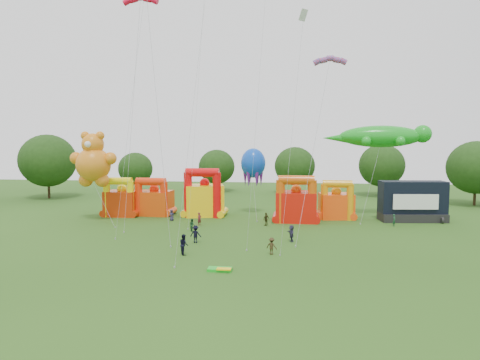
# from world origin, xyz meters

# --- Properties ---
(ground) EXTENTS (160.00, 160.00, 0.00)m
(ground) POSITION_xyz_m (0.00, 0.00, 0.00)
(ground) COLOR #264C15
(ground) RESTS_ON ground
(tree_ring) EXTENTS (125.56, 127.68, 12.07)m
(tree_ring) POSITION_xyz_m (-1.20, 0.62, 6.26)
(tree_ring) COLOR #352314
(tree_ring) RESTS_ON ground
(bouncy_castle_0) EXTENTS (4.47, 3.60, 5.68)m
(bouncy_castle_0) POSITION_xyz_m (-16.79, 27.07, 2.18)
(bouncy_castle_0) COLOR #BE2B08
(bouncy_castle_0) RESTS_ON ground
(bouncy_castle_1) EXTENTS (5.09, 4.20, 5.57)m
(bouncy_castle_1) POSITION_xyz_m (-12.40, 28.38, 2.13)
(bouncy_castle_1) COLOR #DD420C
(bouncy_castle_1) RESTS_ON ground
(bouncy_castle_2) EXTENTS (6.21, 5.45, 6.99)m
(bouncy_castle_2) POSITION_xyz_m (-4.95, 28.56, 2.65)
(bouncy_castle_2) COLOR yellow
(bouncy_castle_2) RESTS_ON ground
(bouncy_castle_3) EXTENTS (5.32, 4.28, 6.32)m
(bouncy_castle_3) POSITION_xyz_m (8.16, 25.76, 2.40)
(bouncy_castle_3) COLOR red
(bouncy_castle_3) RESTS_ON ground
(bouncy_castle_4) EXTENTS (4.88, 4.13, 5.48)m
(bouncy_castle_4) POSITION_xyz_m (13.75, 28.66, 2.10)
(bouncy_castle_4) COLOR #FF4B0D
(bouncy_castle_4) RESTS_ON ground
(stage_trailer) EXTENTS (8.89, 4.09, 5.45)m
(stage_trailer) POSITION_xyz_m (23.78, 28.14, 2.63)
(stage_trailer) COLOR black
(stage_trailer) RESTS_ON ground
(teddy_bear_kite) EXTENTS (8.00, 6.66, 12.18)m
(teddy_bear_kite) POSITION_xyz_m (-17.91, 22.13, 5.65)
(teddy_bear_kite) COLOR orange
(teddy_bear_kite) RESTS_ON ground
(gecko_kite) EXTENTS (14.98, 8.74, 13.12)m
(gecko_kite) POSITION_xyz_m (18.91, 29.11, 7.69)
(gecko_kite) COLOR #16A01D
(gecko_kite) RESTS_ON ground
(octopus_kite) EXTENTS (3.64, 8.46, 9.83)m
(octopus_kite) POSITION_xyz_m (2.09, 30.09, 5.32)
(octopus_kite) COLOR blue
(octopus_kite) RESTS_ON ground
(parafoil_kites) EXTENTS (27.11, 12.73, 29.26)m
(parafoil_kites) POSITION_xyz_m (2.30, 15.66, 12.01)
(parafoil_kites) COLOR red
(parafoil_kites) RESTS_ON ground
(diamond_kites) EXTENTS (20.84, 22.38, 42.57)m
(diamond_kites) POSITION_xyz_m (-1.22, 14.34, 16.29)
(diamond_kites) COLOR red
(diamond_kites) RESTS_ON ground
(folded_kite_bundle) EXTENTS (2.00, 1.10, 0.31)m
(folded_kite_bundle) POSITION_xyz_m (1.74, 2.81, 0.14)
(folded_kite_bundle) COLOR green
(folded_kite_bundle) RESTS_ON ground
(spectator_0) EXTENTS (0.82, 0.60, 1.53)m
(spectator_0) POSITION_xyz_m (-8.60, 24.33, 0.77)
(spectator_0) COLOR #2B2742
(spectator_0) RESTS_ON ground
(spectator_1) EXTENTS (0.67, 0.73, 1.67)m
(spectator_1) POSITION_xyz_m (-4.14, 21.57, 0.83)
(spectator_1) COLOR maroon
(spectator_1) RESTS_ON ground
(spectator_2) EXTENTS (0.89, 0.93, 1.52)m
(spectator_2) POSITION_xyz_m (-4.24, 18.00, 0.76)
(spectator_2) COLOR #1B4324
(spectator_2) RESTS_ON ground
(spectator_3) EXTENTS (1.29, 0.84, 1.87)m
(spectator_3) POSITION_xyz_m (-2.51, 12.25, 0.94)
(spectator_3) COLOR black
(spectator_3) RESTS_ON ground
(spectator_4) EXTENTS (0.95, 1.02, 1.69)m
(spectator_4) POSITION_xyz_m (4.37, 22.44, 0.85)
(spectator_4) COLOR #393317
(spectator_4) RESTS_ON ground
(spectator_5) EXTENTS (0.97, 1.76, 1.81)m
(spectator_5) POSITION_xyz_m (7.59, 14.03, 0.90)
(spectator_5) COLOR #2F2B48
(spectator_5) RESTS_ON ground
(spectator_6) EXTENTS (1.00, 0.97, 1.72)m
(spectator_6) POSITION_xyz_m (10.12, 25.00, 0.86)
(spectator_6) COLOR maroon
(spectator_6) RESTS_ON ground
(spectator_7) EXTENTS (0.59, 0.67, 1.55)m
(spectator_7) POSITION_xyz_m (20.53, 24.02, 0.78)
(spectator_7) COLOR #1A4127
(spectator_7) RESTS_ON ground
(spectator_8) EXTENTS (1.13, 1.21, 1.98)m
(spectator_8) POSITION_xyz_m (-2.56, 7.48, 0.99)
(spectator_8) COLOR black
(spectator_8) RESTS_ON ground
(spectator_9) EXTENTS (1.23, 0.99, 1.66)m
(spectator_9) POSITION_xyz_m (5.73, 8.48, 0.83)
(spectator_9) COLOR #362B15
(spectator_9) RESTS_ON ground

